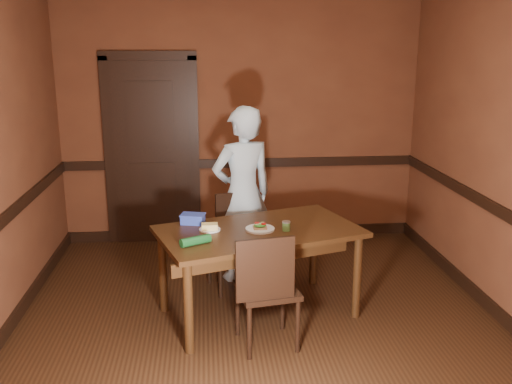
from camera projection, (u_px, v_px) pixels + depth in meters
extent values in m
cube|color=black|center=(260.00, 329.00, 4.60)|extent=(4.00, 4.50, 0.01)
cube|color=brown|center=(241.00, 124.00, 6.42)|extent=(4.00, 0.02, 2.70)
cube|color=brown|center=(321.00, 292.00, 2.09)|extent=(4.00, 0.02, 2.70)
cube|color=black|center=(241.00, 163.00, 6.52)|extent=(4.00, 0.03, 0.10)
cube|color=black|center=(508.00, 215.00, 4.54)|extent=(0.03, 4.50, 0.10)
cube|color=black|center=(241.00, 233.00, 6.73)|extent=(4.00, 0.03, 0.12)
cube|color=black|center=(5.00, 333.00, 4.41)|extent=(0.03, 4.50, 0.12)
cube|color=black|center=(496.00, 312.00, 4.76)|extent=(0.03, 4.50, 0.12)
cube|color=black|center=(152.00, 154.00, 6.38)|extent=(0.85, 0.04, 2.05)
cube|color=black|center=(109.00, 155.00, 6.35)|extent=(0.10, 0.06, 2.15)
cube|color=black|center=(195.00, 153.00, 6.44)|extent=(0.10, 0.06, 2.15)
cube|color=black|center=(148.00, 56.00, 6.12)|extent=(1.05, 0.06, 0.10)
cube|color=#331C0C|center=(259.00, 272.00, 4.76)|extent=(1.81, 1.36, 0.76)
imported|color=silver|center=(243.00, 194.00, 5.40)|extent=(0.72, 0.60, 1.68)
cylinder|color=white|center=(260.00, 229.00, 4.65)|extent=(0.24, 0.24, 0.01)
cube|color=tan|center=(260.00, 228.00, 4.64)|extent=(0.11, 0.10, 0.02)
ellipsoid|color=#318428|center=(260.00, 225.00, 4.64)|extent=(0.10, 0.09, 0.02)
cylinder|color=#B90A07|center=(257.00, 223.00, 4.64)|extent=(0.04, 0.04, 0.01)
cylinder|color=#B90A07|center=(263.00, 224.00, 4.63)|extent=(0.04, 0.04, 0.01)
cylinder|color=#89AA5B|center=(257.00, 225.00, 4.61)|extent=(0.03, 0.03, 0.01)
cylinder|color=#89AA5B|center=(263.00, 223.00, 4.66)|extent=(0.03, 0.03, 0.01)
cylinder|color=#89AA5B|center=(260.00, 224.00, 4.63)|extent=(0.03, 0.03, 0.01)
cylinder|color=#53833E|center=(286.00, 227.00, 4.62)|extent=(0.06, 0.06, 0.07)
cylinder|color=#B0B0AA|center=(286.00, 222.00, 4.61)|extent=(0.07, 0.07, 0.01)
cylinder|color=white|center=(210.00, 229.00, 4.64)|extent=(0.17, 0.17, 0.01)
cube|color=#ECCF73|center=(210.00, 226.00, 4.63)|extent=(0.13, 0.09, 0.04)
cube|color=blue|center=(193.00, 219.00, 4.80)|extent=(0.21, 0.17, 0.07)
cube|color=blue|center=(193.00, 215.00, 4.79)|extent=(0.22, 0.18, 0.01)
cylinder|color=#14461D|center=(196.00, 241.00, 4.30)|extent=(0.25, 0.17, 0.07)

